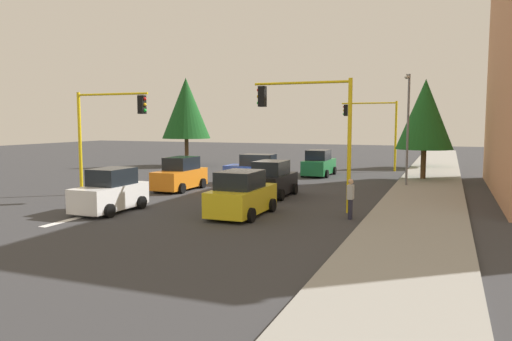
{
  "coord_description": "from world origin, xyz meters",
  "views": [
    {
      "loc": [
        27.66,
        11.61,
        4.08
      ],
      "look_at": [
        0.84,
        1.0,
        1.2
      ],
      "focal_mm": 34.28,
      "sensor_mm": 36.0,
      "label": 1
    }
  ],
  "objects_px": {
    "traffic_signal_near_right": "(106,123)",
    "car_black": "(272,180)",
    "car_green": "(319,164)",
    "car_orange": "(180,175)",
    "street_lamp_curbside": "(408,117)",
    "car_yellow": "(242,195)",
    "tree_roadside_mid": "(425,114)",
    "traffic_signal_near_left": "(311,119)",
    "tree_opposite_side": "(186,108)",
    "pedestrian_crossing": "(350,198)",
    "traffic_signal_far_left": "(374,122)",
    "car_white": "(111,192)",
    "tree_roadside_far": "(424,114)",
    "car_blue": "(256,170)"
  },
  "relations": [
    {
      "from": "traffic_signal_near_right",
      "to": "car_black",
      "type": "height_order",
      "value": "traffic_signal_near_right"
    },
    {
      "from": "car_blue",
      "to": "car_green",
      "type": "bearing_deg",
      "value": 157.84
    },
    {
      "from": "traffic_signal_near_left",
      "to": "car_yellow",
      "type": "xyz_separation_m",
      "value": [
        2.32,
        -2.46,
        -3.33
      ]
    },
    {
      "from": "car_orange",
      "to": "street_lamp_curbside",
      "type": "bearing_deg",
      "value": 114.95
    },
    {
      "from": "traffic_signal_far_left",
      "to": "car_orange",
      "type": "height_order",
      "value": "traffic_signal_far_left"
    },
    {
      "from": "car_orange",
      "to": "car_white",
      "type": "bearing_deg",
      "value": 5.48
    },
    {
      "from": "tree_roadside_mid",
      "to": "pedestrian_crossing",
      "type": "relative_size",
      "value": 4.12
    },
    {
      "from": "car_white",
      "to": "car_blue",
      "type": "distance_m",
      "value": 11.92
    },
    {
      "from": "traffic_signal_far_left",
      "to": "pedestrian_crossing",
      "type": "distance_m",
      "value": 21.71
    },
    {
      "from": "tree_roadside_far",
      "to": "car_orange",
      "type": "xyz_separation_m",
      "value": [
        20.23,
        -12.85,
        -3.87
      ]
    },
    {
      "from": "tree_roadside_far",
      "to": "car_black",
      "type": "height_order",
      "value": "tree_roadside_far"
    },
    {
      "from": "traffic_signal_near_left",
      "to": "tree_roadside_mid",
      "type": "relative_size",
      "value": 0.86
    },
    {
      "from": "tree_roadside_far",
      "to": "car_yellow",
      "type": "height_order",
      "value": "tree_roadside_far"
    },
    {
      "from": "traffic_signal_far_left",
      "to": "car_blue",
      "type": "xyz_separation_m",
      "value": [
        12.0,
        -5.83,
        -3.19
      ]
    },
    {
      "from": "tree_roadside_mid",
      "to": "car_white",
      "type": "height_order",
      "value": "tree_roadside_mid"
    },
    {
      "from": "street_lamp_curbside",
      "to": "car_black",
      "type": "xyz_separation_m",
      "value": [
        6.32,
        -6.51,
        -3.45
      ]
    },
    {
      "from": "car_green",
      "to": "car_black",
      "type": "height_order",
      "value": "same"
    },
    {
      "from": "car_yellow",
      "to": "car_blue",
      "type": "bearing_deg",
      "value": -161.74
    },
    {
      "from": "car_green",
      "to": "pedestrian_crossing",
      "type": "distance_m",
      "value": 16.65
    },
    {
      "from": "traffic_signal_near_right",
      "to": "car_black",
      "type": "distance_m",
      "value": 9.54
    },
    {
      "from": "tree_roadside_mid",
      "to": "car_yellow",
      "type": "relative_size",
      "value": 1.7
    },
    {
      "from": "car_green",
      "to": "car_orange",
      "type": "height_order",
      "value": "same"
    },
    {
      "from": "tree_roadside_mid",
      "to": "traffic_signal_near_left",
      "type": "bearing_deg",
      "value": -16.9
    },
    {
      "from": "car_yellow",
      "to": "pedestrian_crossing",
      "type": "xyz_separation_m",
      "value": [
        -0.95,
        4.56,
        0.01
      ]
    },
    {
      "from": "traffic_signal_near_right",
      "to": "car_orange",
      "type": "relative_size",
      "value": 1.4
    },
    {
      "from": "tree_roadside_far",
      "to": "car_black",
      "type": "xyz_separation_m",
      "value": [
        20.71,
        -6.81,
        -3.87
      ]
    },
    {
      "from": "street_lamp_curbside",
      "to": "car_yellow",
      "type": "bearing_deg",
      "value": -26.37
    },
    {
      "from": "tree_opposite_side",
      "to": "car_orange",
      "type": "bearing_deg",
      "value": 28.27
    },
    {
      "from": "tree_roadside_far",
      "to": "car_green",
      "type": "relative_size",
      "value": 1.75
    },
    {
      "from": "traffic_signal_near_left",
      "to": "car_yellow",
      "type": "height_order",
      "value": "traffic_signal_near_left"
    },
    {
      "from": "tree_opposite_side",
      "to": "car_green",
      "type": "distance_m",
      "value": 14.64
    },
    {
      "from": "car_green",
      "to": "traffic_signal_far_left",
      "type": "bearing_deg",
      "value": 150.06
    },
    {
      "from": "tree_roadside_mid",
      "to": "car_green",
      "type": "distance_m",
      "value": 8.39
    },
    {
      "from": "traffic_signal_far_left",
      "to": "pedestrian_crossing",
      "type": "xyz_separation_m",
      "value": [
        21.37,
        2.13,
        -3.18
      ]
    },
    {
      "from": "car_black",
      "to": "pedestrian_crossing",
      "type": "bearing_deg",
      "value": 47.9
    },
    {
      "from": "traffic_signal_far_left",
      "to": "tree_opposite_side",
      "type": "relative_size",
      "value": 0.71
    },
    {
      "from": "street_lamp_curbside",
      "to": "car_white",
      "type": "xyz_separation_m",
      "value": [
        13.26,
        -11.84,
        -3.45
      ]
    },
    {
      "from": "car_blue",
      "to": "pedestrian_crossing",
      "type": "bearing_deg",
      "value": 40.38
    },
    {
      "from": "traffic_signal_near_right",
      "to": "traffic_signal_near_left",
      "type": "xyz_separation_m",
      "value": [
        -0.0,
        11.45,
        0.19
      ]
    },
    {
      "from": "traffic_signal_near_left",
      "to": "car_orange",
      "type": "relative_size",
      "value": 1.48
    },
    {
      "from": "tree_roadside_mid",
      "to": "tree_roadside_far",
      "type": "bearing_deg",
      "value": -177.14
    },
    {
      "from": "tree_roadside_mid",
      "to": "car_black",
      "type": "distance_m",
      "value": 13.48
    },
    {
      "from": "tree_roadside_mid",
      "to": "pedestrian_crossing",
      "type": "xyz_separation_m",
      "value": [
        15.37,
        -2.15,
        -3.68
      ]
    },
    {
      "from": "tree_opposite_side",
      "to": "car_yellow",
      "type": "height_order",
      "value": "tree_opposite_side"
    },
    {
      "from": "street_lamp_curbside",
      "to": "car_yellow",
      "type": "distance_m",
      "value": 13.76
    },
    {
      "from": "tree_roadside_mid",
      "to": "car_green",
      "type": "relative_size",
      "value": 1.68
    },
    {
      "from": "car_blue",
      "to": "street_lamp_curbside",
      "type": "bearing_deg",
      "value": 99.8
    },
    {
      "from": "pedestrian_crossing",
      "to": "street_lamp_curbside",
      "type": "bearing_deg",
      "value": 172.98
    },
    {
      "from": "tree_roadside_far",
      "to": "car_yellow",
      "type": "relative_size",
      "value": 1.77
    },
    {
      "from": "street_lamp_curbside",
      "to": "car_green",
      "type": "height_order",
      "value": "street_lamp_curbside"
    }
  ]
}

